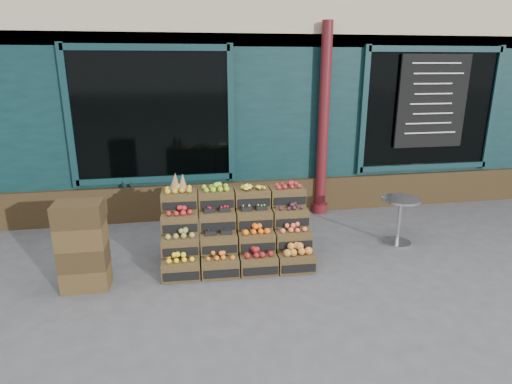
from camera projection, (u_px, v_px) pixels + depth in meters
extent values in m
plane|color=#48484B|center=(281.00, 270.00, 5.50)|extent=(60.00, 60.00, 0.00)
cube|color=#0C272A|center=(229.00, 70.00, 9.70)|extent=(12.00, 6.00, 4.80)
cube|color=#0C272A|center=(251.00, 128.00, 7.18)|extent=(12.00, 0.12, 3.00)
cube|color=#342615|center=(252.00, 197.00, 7.47)|extent=(12.00, 0.18, 0.60)
cube|color=black|center=(152.00, 116.00, 6.77)|extent=(2.40, 0.06, 2.00)
cube|color=black|center=(429.00, 110.00, 7.60)|extent=(2.40, 0.06, 2.00)
cylinder|color=#501216|center=(323.00, 122.00, 7.17)|extent=(0.18, 0.18, 3.20)
cube|color=black|center=(432.00, 102.00, 7.48)|extent=(1.30, 0.04, 1.60)
cube|color=#46351B|center=(181.00, 268.00, 5.28)|extent=(0.48, 0.34, 0.23)
cube|color=black|center=(181.00, 277.00, 5.13)|extent=(0.43, 0.03, 0.10)
cube|color=yellow|center=(180.00, 257.00, 5.24)|extent=(0.38, 0.26, 0.07)
cube|color=#46351B|center=(220.00, 266.00, 5.35)|extent=(0.48, 0.34, 0.23)
cube|color=black|center=(221.00, 274.00, 5.19)|extent=(0.43, 0.03, 0.10)
cube|color=orange|center=(220.00, 255.00, 5.31)|extent=(0.38, 0.26, 0.06)
cube|color=#46351B|center=(258.00, 263.00, 5.42)|extent=(0.48, 0.34, 0.23)
cube|color=black|center=(260.00, 271.00, 5.26)|extent=(0.43, 0.03, 0.10)
cube|color=maroon|center=(258.00, 252.00, 5.37)|extent=(0.38, 0.26, 0.09)
cube|color=#46351B|center=(295.00, 261.00, 5.48)|extent=(0.48, 0.34, 0.23)
cube|color=black|center=(299.00, 269.00, 5.33)|extent=(0.43, 0.03, 0.10)
cube|color=#C4752C|center=(296.00, 249.00, 5.43)|extent=(0.38, 0.26, 0.11)
cube|color=#46351B|center=(180.00, 245.00, 5.40)|extent=(0.48, 0.34, 0.23)
cube|color=black|center=(180.00, 252.00, 5.25)|extent=(0.43, 0.03, 0.10)
cube|color=olive|center=(180.00, 233.00, 5.36)|extent=(0.38, 0.26, 0.08)
cube|color=#46351B|center=(219.00, 243.00, 5.47)|extent=(0.48, 0.34, 0.23)
cube|color=black|center=(220.00, 250.00, 5.31)|extent=(0.43, 0.03, 0.10)
cube|color=#161737|center=(218.00, 233.00, 5.43)|extent=(0.38, 0.26, 0.03)
cube|color=#46351B|center=(256.00, 240.00, 5.53)|extent=(0.48, 0.34, 0.23)
cube|color=black|center=(258.00, 247.00, 5.38)|extent=(0.43, 0.03, 0.10)
cube|color=#FF600C|center=(256.00, 229.00, 5.49)|extent=(0.38, 0.26, 0.08)
cube|color=#46351B|center=(292.00, 238.00, 5.60)|extent=(0.48, 0.34, 0.23)
cube|color=black|center=(295.00, 245.00, 5.44)|extent=(0.43, 0.03, 0.10)
cube|color=#F06741|center=(293.00, 227.00, 5.56)|extent=(0.38, 0.26, 0.07)
cube|color=#46351B|center=(180.00, 222.00, 5.52)|extent=(0.48, 0.34, 0.23)
cube|color=black|center=(180.00, 229.00, 5.37)|extent=(0.43, 0.03, 0.10)
cube|color=#A31C1D|center=(179.00, 211.00, 5.48)|extent=(0.38, 0.26, 0.08)
cube|color=#46351B|center=(217.00, 220.00, 5.59)|extent=(0.48, 0.34, 0.23)
cube|color=black|center=(218.00, 227.00, 5.43)|extent=(0.43, 0.03, 0.10)
cube|color=red|center=(217.00, 211.00, 5.55)|extent=(0.38, 0.26, 0.03)
cube|color=#46351B|center=(254.00, 218.00, 5.65)|extent=(0.48, 0.34, 0.23)
cube|color=black|center=(256.00, 225.00, 5.50)|extent=(0.43, 0.03, 0.10)
cube|color=#A1CD58|center=(254.00, 209.00, 5.62)|extent=(0.38, 0.26, 0.03)
cube|color=#46351B|center=(290.00, 216.00, 5.72)|extent=(0.48, 0.34, 0.23)
cube|color=black|center=(292.00, 223.00, 5.56)|extent=(0.43, 0.03, 0.10)
cube|color=#41162C|center=(290.00, 206.00, 5.68)|extent=(0.38, 0.26, 0.06)
cube|color=#46351B|center=(179.00, 200.00, 5.64)|extent=(0.48, 0.34, 0.23)
cube|color=black|center=(179.00, 206.00, 5.49)|extent=(0.43, 0.03, 0.10)
cube|color=gold|center=(179.00, 189.00, 5.60)|extent=(0.38, 0.26, 0.08)
cube|color=#46351B|center=(216.00, 199.00, 5.71)|extent=(0.48, 0.34, 0.23)
cube|color=black|center=(217.00, 204.00, 5.55)|extent=(0.43, 0.03, 0.10)
cube|color=#8ABC21|center=(216.00, 187.00, 5.66)|extent=(0.38, 0.26, 0.08)
cube|color=#46351B|center=(252.00, 197.00, 5.77)|extent=(0.48, 0.34, 0.23)
cube|color=black|center=(254.00, 203.00, 5.62)|extent=(0.43, 0.03, 0.10)
cube|color=yellow|center=(252.00, 186.00, 5.73)|extent=(0.38, 0.26, 0.07)
cube|color=#46351B|center=(287.00, 196.00, 5.84)|extent=(0.48, 0.34, 0.23)
cube|color=black|center=(290.00, 201.00, 5.68)|extent=(0.43, 0.03, 0.10)
cube|color=#A62027|center=(287.00, 185.00, 5.79)|extent=(0.38, 0.26, 0.07)
cube|color=#342615|center=(238.00, 258.00, 5.57)|extent=(1.92, 0.40, 0.23)
cube|color=#342615|center=(236.00, 244.00, 5.72)|extent=(1.92, 0.40, 0.47)
cube|color=#342615|center=(235.00, 230.00, 5.88)|extent=(1.92, 0.40, 0.70)
cone|color=olive|center=(175.00, 182.00, 5.56)|extent=(0.16, 0.16, 0.27)
cone|color=olive|center=(183.00, 182.00, 5.62)|extent=(0.14, 0.14, 0.23)
cube|color=#46351B|center=(87.00, 277.00, 5.04)|extent=(0.54, 0.38, 0.26)
cube|color=#342615|center=(84.00, 256.00, 4.97)|extent=(0.54, 0.38, 0.26)
cube|color=#46351B|center=(81.00, 235.00, 4.89)|extent=(0.54, 0.38, 0.26)
cube|color=#342615|center=(79.00, 214.00, 4.81)|extent=(0.54, 0.38, 0.26)
cylinder|color=silver|center=(397.00, 242.00, 6.31)|extent=(0.40, 0.40, 0.03)
cylinder|color=silver|center=(399.00, 222.00, 6.21)|extent=(0.06, 0.06, 0.66)
cylinder|color=silver|center=(401.00, 199.00, 6.12)|extent=(0.55, 0.55, 0.03)
imported|color=#195A2D|center=(177.00, 159.00, 7.75)|extent=(0.65, 0.43, 1.77)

